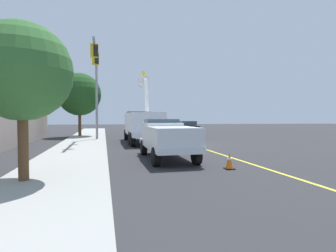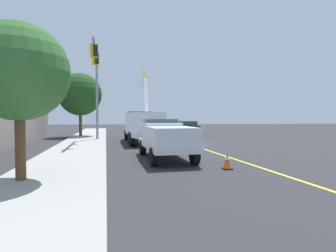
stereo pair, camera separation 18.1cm
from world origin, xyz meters
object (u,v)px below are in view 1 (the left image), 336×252
Objects in this scene: traffic_cone_mid_rear at (154,135)px; service_pickup_truck at (167,138)px; passing_minivan at (186,127)px; traffic_cone_mid_front at (181,142)px; traffic_signal_mast at (96,75)px; utility_bucket_truck at (142,124)px; traffic_cone_leading at (229,161)px.

service_pickup_truck is at bearing 178.08° from traffic_cone_mid_rear.
passing_minivan is 6.56× the size of traffic_cone_mid_rear.
passing_minivan is 13.68m from traffic_cone_mid_front.
traffic_signal_mast reaches higher than traffic_cone_mid_front.
traffic_cone_mid_front is (5.21, -1.68, -0.75)m from service_pickup_truck.
utility_bucket_truck reaches higher than traffic_cone_mid_front.
traffic_signal_mast reaches higher than service_pickup_truck.
traffic_cone_leading is (-12.22, -3.13, -1.26)m from utility_bucket_truck.
traffic_cone_mid_front is at bearing -147.37° from utility_bucket_truck.
traffic_cone_leading is at bearing -151.88° from traffic_signal_mast.
traffic_signal_mast is at bearing 76.52° from utility_bucket_truck.
traffic_cone_mid_front is 8.62m from traffic_cone_mid_rear.
traffic_cone_leading is (-2.96, -2.22, -0.78)m from service_pickup_truck.
traffic_cone_leading is 0.92× the size of traffic_cone_mid_rear.
traffic_cone_leading is at bearing -176.22° from traffic_cone_mid_front.
traffic_cone_mid_rear is 0.09× the size of traffic_signal_mast.
traffic_cone_mid_front is at bearing 3.78° from traffic_cone_leading.
traffic_cone_mid_rear is at bearing -1.92° from service_pickup_truck.
service_pickup_truck is at bearing -174.39° from utility_bucket_truck.
traffic_cone_mid_front is at bearing -127.51° from traffic_signal_mast.
utility_bucket_truck is at bearing 148.52° from passing_minivan.
traffic_cone_mid_rear reaches higher than traffic_cone_leading.
service_pickup_truck is (-9.26, -0.91, -0.48)m from utility_bucket_truck.
traffic_signal_mast reaches higher than passing_minivan.
traffic_signal_mast reaches higher than traffic_cone_leading.
traffic_cone_leading is at bearing 173.24° from passing_minivan.
utility_bucket_truck reaches higher than passing_minivan.
service_pickup_truck is 19.13m from passing_minivan.
traffic_signal_mast is (4.98, 6.49, 5.39)m from traffic_cone_mid_front.
traffic_signal_mast reaches higher than utility_bucket_truck.
utility_bucket_truck is 0.99× the size of traffic_signal_mast.
traffic_signal_mast is at bearing 123.98° from traffic_cone_mid_rear.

